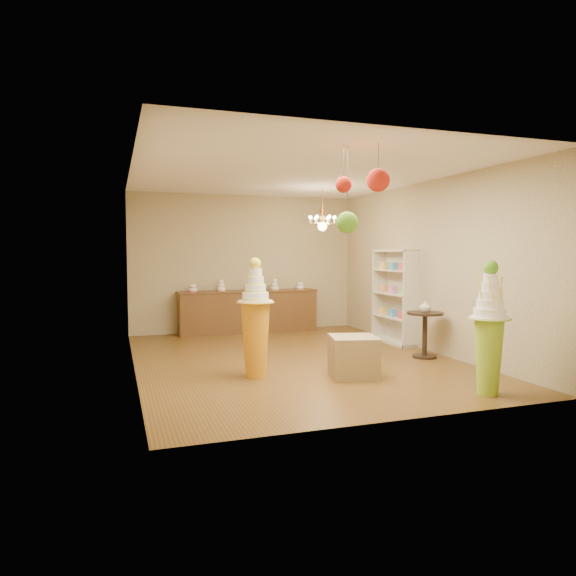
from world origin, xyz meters
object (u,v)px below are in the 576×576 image
object	(u,v)px
pedestal_green	(489,339)
round_table	(425,328)
pedestal_orange	(256,329)
sideboard	(248,311)

from	to	relation	value
pedestal_green	round_table	world-z (taller)	pedestal_green
pedestal_orange	sideboard	distance (m)	4.05
pedestal_green	pedestal_orange	world-z (taller)	pedestal_orange
sideboard	round_table	size ratio (longest dim) A/B	4.00
sideboard	round_table	xyz separation A→B (m)	(2.10, -3.55, 0.01)
pedestal_orange	sideboard	size ratio (longest dim) A/B	0.55
pedestal_orange	round_table	world-z (taller)	pedestal_orange
pedestal_green	round_table	distance (m)	2.23
round_table	sideboard	bearing A→B (deg)	120.59
pedestal_green	pedestal_orange	xyz separation A→B (m)	(-2.47, 1.77, -0.01)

